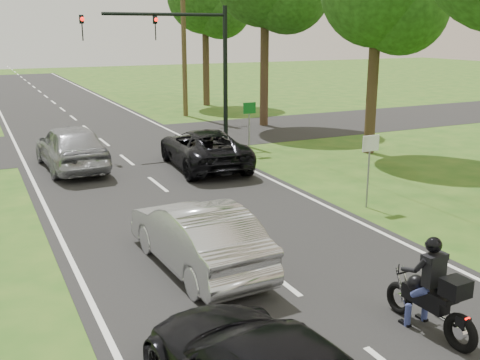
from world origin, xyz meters
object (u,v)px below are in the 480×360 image
Objects in this scene: sign_green at (249,115)px; sign_white at (370,154)px; silver_suv at (71,147)px; traffic_signal at (186,50)px; motorcycle_rider at (433,296)px; dark_suv at (204,148)px; silver_sedan at (197,236)px; utility_pole_far at (184,28)px.

sign_white is at bearing -91.43° from sign_green.
silver_suv is 0.77× the size of traffic_signal.
silver_suv is 6.92m from traffic_signal.
silver_suv is 2.32× the size of sign_white.
sign_white is at bearing 58.19° from motorcycle_rider.
traffic_signal is at bearing 117.38° from sign_green.
dark_suv is (1.00, 12.65, 0.05)m from motorcycle_rider.
sign_white reaches higher than silver_sedan.
silver_suv is (-4.48, 1.84, 0.12)m from dark_suv.
silver_sedan is 6.31m from sign_white.
dark_suv is at bearing 109.96° from sign_white.
motorcycle_rider is at bearing 89.99° from dark_suv.
motorcycle_rider is at bearing -104.39° from sign_green.
dark_suv is 0.52× the size of utility_pole_far.
sign_green is (3.60, 14.05, 0.92)m from motorcycle_rider.
utility_pole_far reaches higher than sign_green.
traffic_signal reaches higher than sign_white.
motorcycle_rider is at bearing 101.13° from silver_suv.
silver_sedan is 0.69× the size of traffic_signal.
motorcycle_rider is 0.20× the size of utility_pole_far.
traffic_signal is (1.04, 4.41, 3.41)m from dark_suv.
utility_pole_far is at bearing -130.74° from silver_suv.
motorcycle_rider is 0.45× the size of silver_sedan.
silver_suv is 10.92m from sign_white.
silver_suv is 2.32× the size of sign_green.
utility_pole_far is (4.90, 25.07, 4.40)m from motorcycle_rider.
traffic_signal is at bearing -109.68° from utility_pole_far.
silver_suv reaches higher than dark_suv.
motorcycle_rider is at bearing -101.07° from utility_pole_far.
traffic_signal reaches higher than sign_green.
sign_white reaches higher than silver_suv.
traffic_signal is 8.55m from utility_pole_far.
motorcycle_rider is at bearing -119.38° from sign_white.
sign_green is (2.60, 1.39, 0.87)m from dark_suv.
dark_suv is 4.84m from silver_suv.
sign_green reaches higher than dark_suv.
sign_green is at bearing 73.18° from motorcycle_rider.
silver_sedan is at bearing 92.66° from silver_suv.
utility_pole_far reaches higher than sign_white.
utility_pole_far is (7.48, 20.85, 4.34)m from silver_sedan.
utility_pole_far is (2.86, 8.00, 0.95)m from traffic_signal.
silver_sedan is 22.57m from utility_pole_far.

